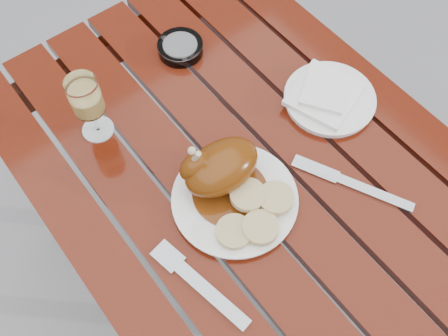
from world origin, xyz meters
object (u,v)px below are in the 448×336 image
(table, at_px, (250,239))
(dinner_plate, at_px, (235,199))
(ashtray, at_px, (180,48))
(wine_glass, at_px, (90,108))
(side_plate, at_px, (329,99))

(table, xyz_separation_m, dinner_plate, (-0.08, -0.02, 0.38))
(ashtray, bearing_deg, dinner_plate, -110.69)
(dinner_plate, relative_size, wine_glass, 1.56)
(dinner_plate, relative_size, side_plate, 1.23)
(dinner_plate, xyz_separation_m, side_plate, (0.32, 0.06, 0.00))
(ashtray, bearing_deg, wine_glass, -165.35)
(dinner_plate, bearing_deg, wine_glass, 111.60)
(table, relative_size, dinner_plate, 4.76)
(table, relative_size, ashtray, 11.17)
(table, relative_size, wine_glass, 7.43)
(table, xyz_separation_m, wine_glass, (-0.20, 0.30, 0.46))
(dinner_plate, relative_size, ashtray, 2.35)
(wine_glass, xyz_separation_m, ashtray, (0.27, 0.07, -0.07))
(table, relative_size, side_plate, 5.86)
(table, height_order, dinner_plate, dinner_plate)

